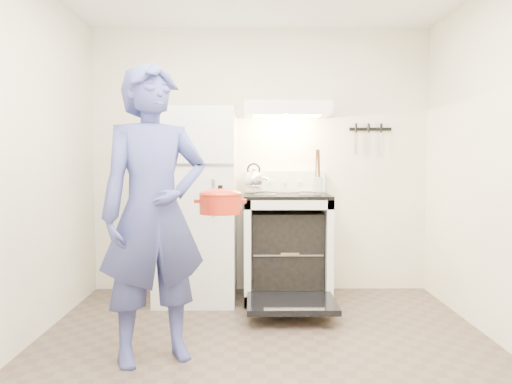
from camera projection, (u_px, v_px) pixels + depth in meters
floor at (266, 364)px, 3.07m from camera, size 3.60×3.60×0.00m
back_wall at (260, 161)px, 4.78m from camera, size 3.20×0.02×2.50m
refrigerator at (196, 205)px, 4.46m from camera, size 0.70×0.70×1.70m
stove_body at (286, 248)px, 4.51m from camera, size 0.76×0.65×0.92m
cooktop at (287, 196)px, 4.48m from camera, size 0.76×0.65×0.03m
backsplash at (285, 182)px, 4.76m from camera, size 0.76×0.07×0.20m
oven_door at (291, 303)px, 3.94m from camera, size 0.70×0.54×0.04m
oven_rack at (286, 250)px, 4.52m from camera, size 0.60×0.52×0.01m
range_hood at (286, 110)px, 4.51m from camera, size 0.76×0.50×0.12m
knife_strip at (370, 129)px, 4.76m from camera, size 0.40×0.02×0.03m
pizza_stone at (289, 251)px, 4.42m from camera, size 0.34×0.34×0.02m
tea_kettle at (254, 178)px, 4.56m from camera, size 0.23×0.19×0.28m
utensil_jar at (318, 184)px, 4.33m from camera, size 0.11×0.11×0.13m
person at (154, 214)px, 3.09m from camera, size 0.80×0.69×1.85m
dutch_oven at (220, 204)px, 3.48m from camera, size 0.36×0.29×0.24m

